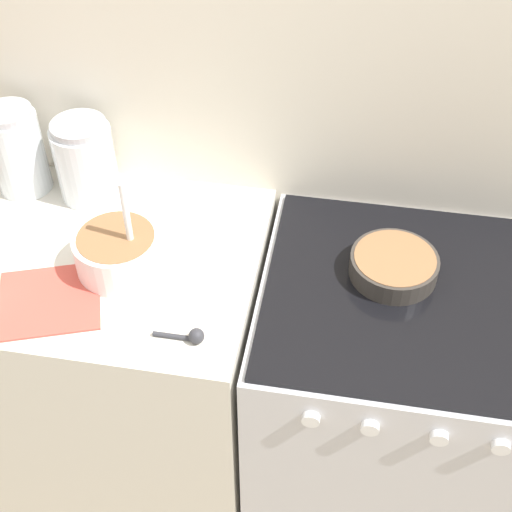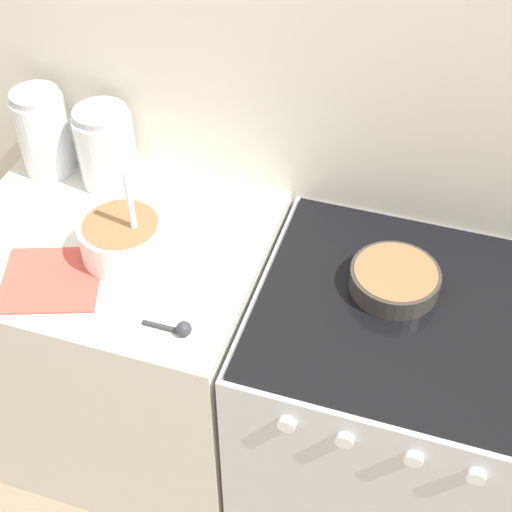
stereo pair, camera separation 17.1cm
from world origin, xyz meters
The scene contains 9 objects.
wall_back centered at (0.00, 0.68, 1.20)m, with size 4.59×0.05×2.40m.
countertop_cabinet centered at (-0.40, 0.33, 0.44)m, with size 0.80×0.66×0.88m.
stove centered at (0.38, 0.33, 0.44)m, with size 0.73×0.67×0.88m.
mixing_bowl centered at (-0.33, 0.29, 0.94)m, with size 0.21×0.21×0.27m.
baking_pan centered at (0.33, 0.38, 0.91)m, with size 0.21×0.21×0.06m.
storage_jar_left centered at (-0.69, 0.56, 0.99)m, with size 0.14×0.14×0.25m.
storage_jar_middle centered at (-0.50, 0.56, 0.98)m, with size 0.16×0.16×0.23m.
recipe_page centered at (-0.46, 0.16, 0.89)m, with size 0.29×0.28×0.01m.
measuring_spoon centered at (-0.11, 0.10, 0.90)m, with size 0.12×0.04×0.04m.
Camera 1 is at (0.21, -0.87, 2.13)m, focal length 50.00 mm.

